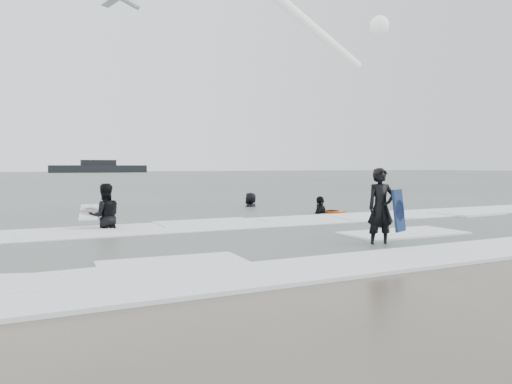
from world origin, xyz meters
name	(u,v)px	position (x,y,z in m)	size (l,w,h in m)	color
ground	(363,258)	(0.00, 0.00, 0.00)	(320.00, 320.00, 0.00)	brown
sea	(59,177)	(0.00, 80.00, 0.06)	(320.00, 320.00, 0.00)	#47544C
surfer_centre	(380,247)	(1.22, 0.92, 0.00)	(0.67, 0.44, 1.84)	black
surfer_wading	(105,231)	(-4.06, 6.51, 0.00)	(0.93, 0.73, 1.92)	black
surfer_right_near	(320,215)	(4.17, 7.96, 0.00)	(1.09, 0.45, 1.86)	black
surfer_right_far	(251,208)	(3.06, 11.89, 0.00)	(0.89, 0.58, 1.83)	black
surf_foam	(277,233)	(0.00, 3.70, 0.04)	(30.03, 9.06, 0.09)	white
bodyboards	(271,211)	(0.56, 5.13, 0.50)	(9.93, 7.97, 1.25)	#0F1D46
vessel_horizon	(99,168)	(13.90, 132.46, 1.29)	(25.30, 4.52, 3.43)	black
airshow_jet	(281,14)	(25.10, 49.78, 21.55)	(42.64, 26.66, 8.00)	silver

